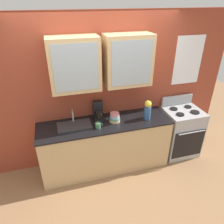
{
  "coord_description": "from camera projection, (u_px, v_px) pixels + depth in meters",
  "views": [
    {
      "loc": [
        -0.68,
        -2.78,
        2.68
      ],
      "look_at": [
        0.12,
        0.0,
        1.08
      ],
      "focal_mm": 33.73,
      "sensor_mm": 36.0,
      "label": 1
    }
  ],
  "objects": [
    {
      "name": "sink_faucet",
      "position": [
        74.0,
        125.0,
        3.26
      ],
      "size": [
        0.52,
        0.31,
        0.23
      ],
      "color": "#2D2D30",
      "rests_on": "counter"
    },
    {
      "name": "counter",
      "position": [
        105.0,
        145.0,
        3.58
      ],
      "size": [
        2.15,
        0.62,
        0.9
      ],
      "color": "tan",
      "rests_on": "ground_plane"
    },
    {
      "name": "vase",
      "position": [
        147.0,
        110.0,
        3.41
      ],
      "size": [
        0.12,
        0.12,
        0.32
      ],
      "color": "#33598C",
      "rests_on": "counter"
    },
    {
      "name": "ground_plane",
      "position": [
        106.0,
        165.0,
        3.8
      ],
      "size": [
        10.0,
        10.0,
        0.0
      ],
      "primitive_type": "plane",
      "color": "#936B47"
    },
    {
      "name": "bowl_stack",
      "position": [
        115.0,
        118.0,
        3.37
      ],
      "size": [
        0.17,
        0.17,
        0.15
      ],
      "color": "#E0AD7F",
      "rests_on": "counter"
    },
    {
      "name": "back_wall_unit",
      "position": [
        100.0,
        86.0,
        3.37
      ],
      "size": [
        4.52,
        0.46,
        2.52
      ],
      "color": "#993D28",
      "rests_on": "ground_plane"
    },
    {
      "name": "stove_range",
      "position": [
        180.0,
        132.0,
        3.93
      ],
      "size": [
        0.65,
        0.61,
        1.08
      ],
      "color": "#ADAFB5",
      "rests_on": "ground_plane"
    },
    {
      "name": "coffee_maker",
      "position": [
        98.0,
        112.0,
        3.45
      ],
      "size": [
        0.17,
        0.2,
        0.29
      ],
      "color": "black",
      "rests_on": "counter"
    },
    {
      "name": "cup_near_sink",
      "position": [
        98.0,
        125.0,
        3.22
      ],
      "size": [
        0.12,
        0.08,
        0.09
      ],
      "color": "#4C7F59",
      "rests_on": "counter"
    }
  ]
}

